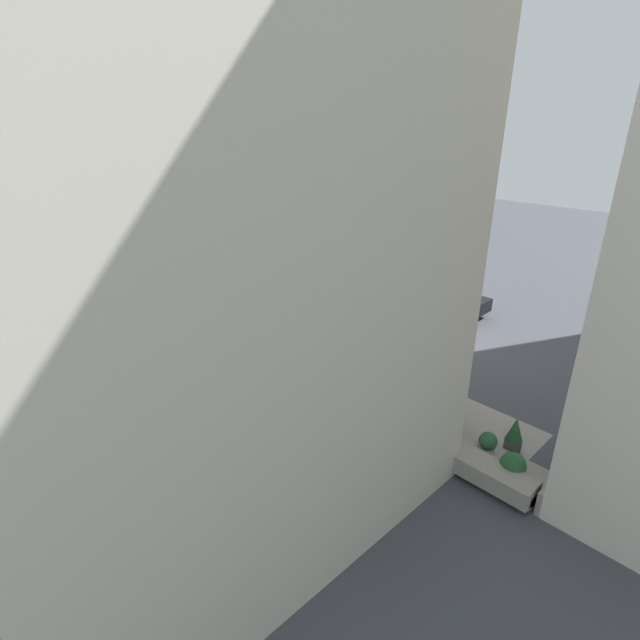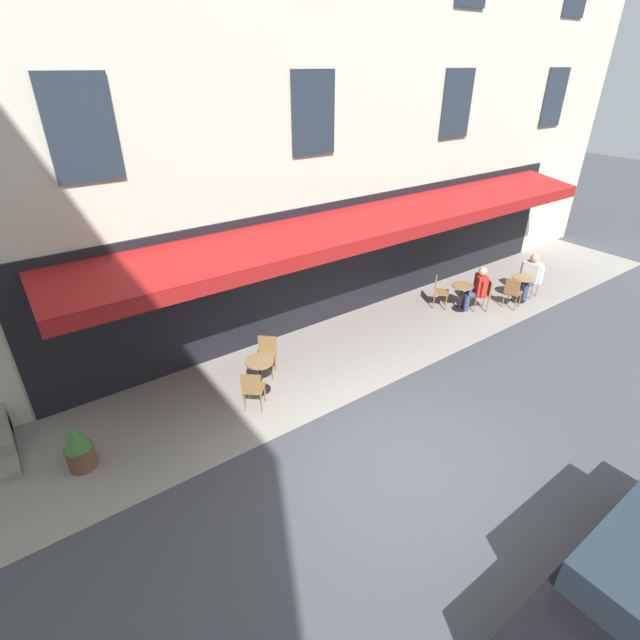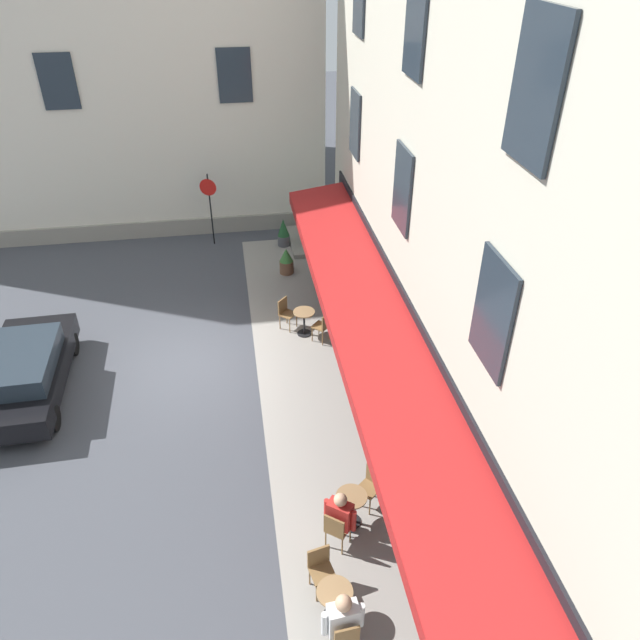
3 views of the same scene
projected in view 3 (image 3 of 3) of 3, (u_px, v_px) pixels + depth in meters
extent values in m
plane|color=#42444C|center=(187.00, 365.00, 15.80)|extent=(70.00, 70.00, 0.00)
cube|color=gray|center=(337.00, 438.00, 13.58)|extent=(20.50, 3.20, 0.01)
cube|color=black|center=(407.00, 369.00, 13.10)|extent=(16.00, 0.06, 3.20)
cube|color=maroon|center=(373.00, 325.00, 12.30)|extent=(15.00, 1.70, 0.36)
cube|color=maroon|center=(333.00, 338.00, 12.32)|extent=(15.00, 0.04, 0.28)
cube|color=#232D38|center=(493.00, 314.00, 8.36)|extent=(1.10, 0.06, 1.70)
cube|color=#232D38|center=(402.00, 189.00, 12.19)|extent=(1.10, 0.06, 1.70)
cube|color=#232D38|center=(355.00, 124.00, 16.02)|extent=(1.10, 0.06, 1.70)
cube|color=#232D38|center=(536.00, 88.00, 6.69)|extent=(1.10, 0.06, 1.70)
cube|color=#232D38|center=(415.00, 26.00, 10.52)|extent=(1.10, 0.06, 1.70)
cube|color=gray|center=(93.00, 233.00, 21.69)|extent=(0.12, 17.00, 0.60)
cube|color=#232D38|center=(235.00, 76.00, 19.53)|extent=(0.06, 1.10, 1.70)
cube|color=#232D38|center=(58.00, 82.00, 18.81)|extent=(0.06, 1.10, 1.70)
cube|color=gray|center=(309.00, 240.00, 21.73)|extent=(2.40, 1.40, 0.15)
cube|color=gray|center=(319.00, 236.00, 21.69)|extent=(2.40, 1.05, 0.30)
cube|color=gray|center=(329.00, 232.00, 21.65)|extent=(2.40, 0.70, 0.45)
cylinder|color=black|center=(350.00, 521.00, 11.71)|extent=(0.40, 0.40, 0.03)
cylinder|color=black|center=(351.00, 510.00, 11.52)|extent=(0.06, 0.06, 0.72)
cylinder|color=#99754C|center=(352.00, 496.00, 11.31)|extent=(0.60, 0.60, 0.03)
cylinder|color=olive|center=(350.00, 532.00, 11.25)|extent=(0.03, 0.03, 0.45)
cylinder|color=olive|center=(334.00, 525.00, 11.38)|extent=(0.03, 0.03, 0.45)
cylinder|color=olive|center=(342.00, 546.00, 11.00)|extent=(0.03, 0.03, 0.45)
cylinder|color=olive|center=(326.00, 539.00, 11.13)|extent=(0.03, 0.03, 0.45)
cube|color=olive|center=(338.00, 527.00, 11.05)|extent=(0.56, 0.56, 0.04)
cube|color=olive|center=(334.00, 527.00, 10.79)|extent=(0.27, 0.34, 0.42)
cylinder|color=olive|center=(356.00, 498.00, 11.92)|extent=(0.03, 0.03, 0.45)
cylinder|color=olive|center=(370.00, 507.00, 11.74)|extent=(0.03, 0.03, 0.45)
cylinder|color=olive|center=(367.00, 487.00, 12.14)|extent=(0.03, 0.03, 0.45)
cylinder|color=olive|center=(380.00, 496.00, 11.95)|extent=(0.03, 0.03, 0.45)
cube|color=olive|center=(369.00, 489.00, 11.80)|extent=(0.56, 0.56, 0.04)
cube|color=olive|center=(375.00, 475.00, 11.78)|extent=(0.33, 0.29, 0.42)
cylinder|color=black|center=(304.00, 333.00, 16.99)|extent=(0.40, 0.40, 0.03)
cylinder|color=black|center=(304.00, 323.00, 16.79)|extent=(0.06, 0.06, 0.72)
cylinder|color=#99754C|center=(304.00, 312.00, 16.59)|extent=(0.60, 0.60, 0.03)
cylinder|color=olive|center=(290.00, 326.00, 16.92)|extent=(0.03, 0.03, 0.45)
cylinder|color=olive|center=(297.00, 320.00, 17.16)|extent=(0.03, 0.03, 0.45)
cylinder|color=olive|center=(280.00, 322.00, 17.08)|extent=(0.03, 0.03, 0.45)
cylinder|color=olive|center=(287.00, 317.00, 17.31)|extent=(0.03, 0.03, 0.45)
cube|color=olive|center=(288.00, 314.00, 16.98)|extent=(0.56, 0.56, 0.04)
cube|color=olive|center=(283.00, 305.00, 16.93)|extent=(0.32, 0.30, 0.42)
cylinder|color=olive|center=(319.00, 329.00, 16.81)|extent=(0.03, 0.03, 0.45)
cylinder|color=olive|center=(312.00, 334.00, 16.58)|extent=(0.03, 0.03, 0.45)
cylinder|color=olive|center=(329.00, 332.00, 16.66)|extent=(0.03, 0.03, 0.45)
cylinder|color=olive|center=(322.00, 338.00, 16.42)|extent=(0.03, 0.03, 0.45)
cube|color=olive|center=(321.00, 326.00, 16.48)|extent=(0.57, 0.57, 0.04)
cube|color=olive|center=(326.00, 321.00, 16.27)|extent=(0.32, 0.30, 0.42)
cylinder|color=black|center=(334.00, 617.00, 10.11)|extent=(0.40, 0.40, 0.03)
cylinder|color=black|center=(335.00, 605.00, 9.92)|extent=(0.06, 0.06, 0.72)
cylinder|color=#99754C|center=(335.00, 592.00, 9.71)|extent=(0.60, 0.60, 0.03)
cylinder|color=olive|center=(317.00, 593.00, 10.24)|extent=(0.03, 0.03, 0.45)
cylinder|color=olive|center=(335.00, 587.00, 10.34)|extent=(0.03, 0.03, 0.45)
cylinder|color=olive|center=(310.00, 576.00, 10.50)|extent=(0.03, 0.03, 0.45)
cylinder|color=olive|center=(328.00, 570.00, 10.60)|extent=(0.03, 0.03, 0.45)
cube|color=olive|center=(322.00, 573.00, 10.28)|extent=(0.48, 0.48, 0.04)
cube|color=olive|center=(318.00, 556.00, 10.29)|extent=(0.12, 0.40, 0.42)
cylinder|color=olive|center=(351.00, 629.00, 9.72)|extent=(0.03, 0.03, 0.45)
cylinder|color=olive|center=(330.00, 634.00, 9.65)|extent=(0.03, 0.03, 0.45)
cube|color=olive|center=(344.00, 634.00, 9.41)|extent=(0.43, 0.43, 0.04)
cube|color=olive|center=(347.00, 637.00, 9.14)|extent=(0.07, 0.40, 0.42)
cylinder|color=navy|center=(351.00, 522.00, 11.43)|extent=(0.15, 0.15, 0.47)
cylinder|color=navy|center=(348.00, 520.00, 11.17)|extent=(0.35, 0.32, 0.15)
cylinder|color=navy|center=(343.00, 518.00, 11.50)|extent=(0.15, 0.15, 0.47)
cylinder|color=navy|center=(339.00, 516.00, 11.24)|extent=(0.35, 0.32, 0.15)
cube|color=red|center=(340.00, 514.00, 10.93)|extent=(0.48, 0.52, 0.55)
sphere|color=tan|center=(340.00, 500.00, 10.71)|extent=(0.24, 0.24, 0.24)
cylinder|color=red|center=(354.00, 521.00, 10.83)|extent=(0.10, 0.10, 0.49)
cylinder|color=red|center=(326.00, 509.00, 11.05)|extent=(0.10, 0.10, 0.49)
cylinder|color=navy|center=(342.00, 616.00, 9.89)|extent=(0.16, 0.16, 0.47)
cylinder|color=navy|center=(345.00, 617.00, 9.61)|extent=(0.36, 0.19, 0.16)
cylinder|color=navy|center=(331.00, 619.00, 9.85)|extent=(0.16, 0.16, 0.47)
cylinder|color=navy|center=(334.00, 620.00, 9.57)|extent=(0.36, 0.19, 0.16)
cube|color=silver|center=(343.00, 619.00, 9.29)|extent=(0.31, 0.51, 0.59)
sphere|color=tan|center=(344.00, 603.00, 9.05)|extent=(0.26, 0.26, 0.26)
cylinder|color=silver|center=(361.00, 615.00, 9.35)|extent=(0.10, 0.10, 0.52)
cylinder|color=silver|center=(324.00, 624.00, 9.24)|extent=(0.10, 0.10, 0.52)
cylinder|color=black|center=(211.00, 210.00, 20.95)|extent=(0.05, 0.05, 2.60)
cylinder|color=#192899|center=(208.00, 187.00, 20.45)|extent=(0.19, 0.54, 0.56)
cylinder|color=red|center=(208.00, 187.00, 20.43)|extent=(0.19, 0.56, 0.59)
cylinder|color=#4C4C51|center=(284.00, 240.00, 21.48)|extent=(0.44, 0.44, 0.38)
cone|color=#23562D|center=(283.00, 227.00, 21.20)|extent=(0.42, 0.42, 0.63)
cylinder|color=brown|center=(315.00, 232.00, 22.10)|extent=(0.45, 0.45, 0.32)
sphere|color=#23562D|center=(315.00, 222.00, 21.87)|extent=(0.60, 0.60, 0.60)
cylinder|color=brown|center=(287.00, 267.00, 19.79)|extent=(0.46, 0.46, 0.43)
cone|color=#3D7A38|center=(286.00, 255.00, 19.55)|extent=(0.44, 0.44, 0.45)
cylinder|color=#4C4C51|center=(306.00, 243.00, 21.33)|extent=(0.37, 0.37, 0.36)
sphere|color=#23562D|center=(306.00, 233.00, 21.13)|extent=(0.45, 0.45, 0.45)
cube|color=black|center=(26.00, 374.00, 14.60)|extent=(4.34, 1.90, 0.55)
cube|color=#232D38|center=(18.00, 362.00, 14.15)|extent=(2.44, 1.66, 0.48)
cylinder|color=black|center=(72.00, 345.00, 16.06)|extent=(0.60, 0.20, 0.60)
cylinder|color=black|center=(9.00, 351.00, 15.82)|extent=(0.60, 0.20, 0.60)
cylinder|color=black|center=(53.00, 419.00, 13.69)|extent=(0.60, 0.20, 0.60)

